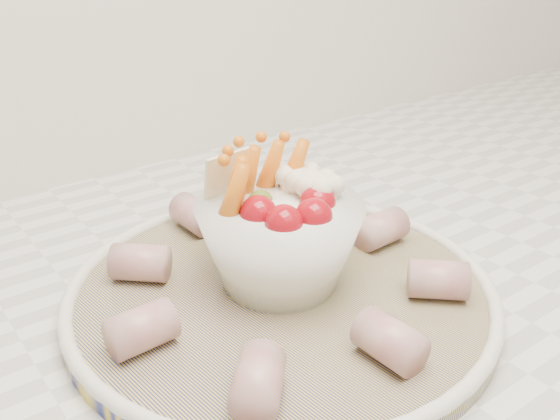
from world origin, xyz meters
TOP-DOWN VIEW (x-y plane):
  - serving_platter at (-0.14, 1.39)m, footprint 0.39×0.39m
  - veggie_bowl at (-0.14, 1.40)m, footprint 0.14×0.14m
  - cured_meat_rolls at (-0.15, 1.39)m, footprint 0.30×0.31m

SIDE VIEW (x-z plane):
  - serving_platter at x=-0.14m, z-range 0.92..0.94m
  - cured_meat_rolls at x=-0.15m, z-range 0.93..0.97m
  - veggie_bowl at x=-0.14m, z-range 0.92..1.04m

